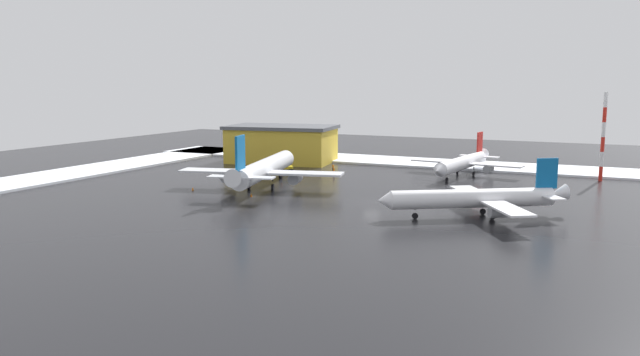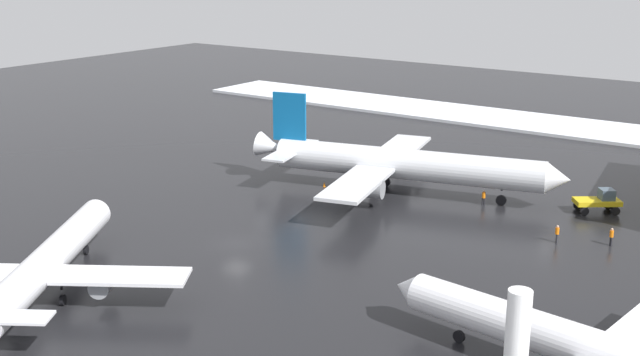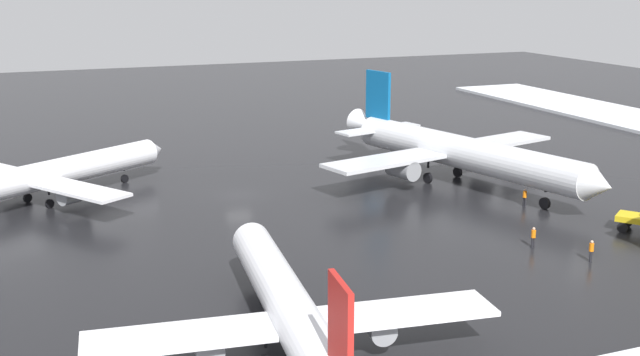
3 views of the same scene
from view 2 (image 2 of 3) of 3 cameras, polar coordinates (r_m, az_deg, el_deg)
The scene contains 11 objects.
ground_plane at distance 74.87m, azimuth -5.98°, elevation -4.67°, with size 240.00×240.00×0.00m, color black.
snow_bank_right at distance 130.83m, azimuth 13.66°, elevation 4.00°, with size 14.00×116.00×0.47m, color white.
airplane_parked_portside at distance 88.89m, azimuth 5.63°, elevation 1.02°, with size 29.56×35.23×10.59m.
airplane_far_rear at distance 66.21m, azimuth -18.90°, elevation -5.76°, with size 24.74×21.22×8.28m.
airplane_distant_tail at distance 52.73m, azimuth 18.32°, elevation -11.37°, with size 23.32×28.01×8.32m.
pushback_tug at distance 87.75m, azimuth 19.26°, elevation -1.52°, with size 4.52×5.00×2.50m.
ground_crew_mid_apron at distance 86.86m, azimuth 11.56°, elevation -1.32°, with size 0.36×0.36×1.71m.
ground_crew_beside_wing at distance 78.38m, azimuth 20.02°, elevation -3.88°, with size 0.36×0.36×1.71m.
ground_crew_near_tug at distance 77.60m, azimuth 16.51°, elevation -3.76°, with size 0.36×0.36×1.71m.
traffic_cone_near_nose at distance 101.88m, azimuth 4.81°, elevation 1.10°, with size 0.36×0.36×0.55m, color orange.
traffic_cone_mid_line at distance 92.08m, azimuth 0.31°, elevation -0.45°, with size 0.36×0.36×0.55m, color orange.
Camera 2 is at (-52.50, -46.51, 26.19)m, focal length 45.00 mm.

